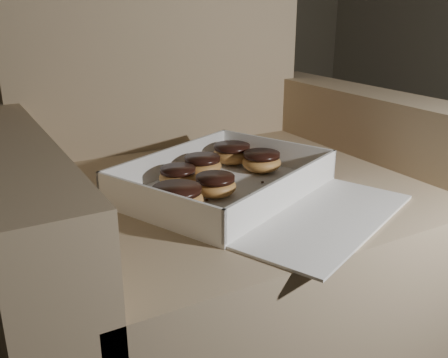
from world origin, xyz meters
TOP-DOWN VIEW (x-y plane):
  - armchair at (0.21, 0.62)m, footprint 0.97×0.82m
  - bakery_box at (0.19, 0.47)m, footprint 0.54×0.58m
  - donut_a at (0.17, 0.60)m, footprint 0.08×0.08m
  - donut_b at (0.27, 0.63)m, footprint 0.09×0.09m
  - donut_c at (0.10, 0.56)m, footprint 0.08×0.08m
  - donut_d at (0.30, 0.55)m, footprint 0.09×0.09m
  - donut_e at (0.14, 0.48)m, footprint 0.08×0.08m
  - donut_f at (0.04, 0.44)m, footprint 0.09×0.09m
  - crumb_a at (0.20, 0.44)m, footprint 0.01×0.01m
  - crumb_b at (0.11, 0.39)m, footprint 0.01×0.01m
  - crumb_c at (0.26, 0.49)m, footprint 0.01×0.01m
  - crumb_d at (0.31, 0.42)m, footprint 0.01×0.01m
  - crumb_e at (0.11, 0.46)m, footprint 0.01×0.01m

SIDE VIEW (x-z plane):
  - armchair at x=0.21m, z-range -0.19..0.83m
  - crumb_a at x=0.20m, z-range 0.46..0.46m
  - crumb_b at x=0.11m, z-range 0.46..0.46m
  - crumb_c at x=0.26m, z-range 0.46..0.46m
  - crumb_d at x=0.31m, z-range 0.46..0.46m
  - crumb_e at x=0.11m, z-range 0.46..0.46m
  - bakery_box at x=0.19m, z-range 0.43..0.50m
  - donut_c at x=0.10m, z-range 0.46..0.50m
  - donut_e at x=0.14m, z-range 0.46..0.50m
  - donut_a at x=0.17m, z-range 0.46..0.50m
  - donut_d at x=0.30m, z-range 0.46..0.51m
  - donut_b at x=0.27m, z-range 0.46..0.51m
  - donut_f at x=0.04m, z-range 0.46..0.51m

